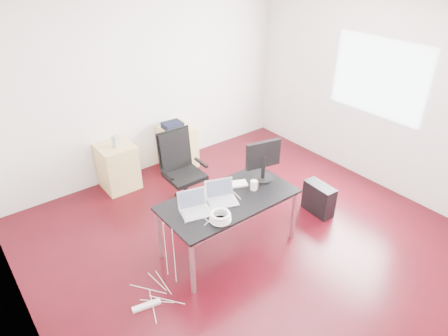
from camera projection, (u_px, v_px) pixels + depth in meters
room_shell at (257, 143)px, 4.33m from camera, size 5.00×5.00×5.00m
desk at (229, 202)px, 4.63m from camera, size 1.60×0.80×0.73m
office_chair at (181, 167)px, 5.48m from camera, size 0.49×0.51×1.08m
filing_cabinet_left at (118, 167)px, 5.99m from camera, size 0.50×0.50×0.70m
filing_cabinet_right at (178, 147)px, 6.54m from camera, size 0.50×0.50×0.70m
pc_tower at (319, 199)px, 5.49m from camera, size 0.23×0.46×0.44m
wastebasket at (180, 166)px, 6.42m from camera, size 0.25×0.25×0.28m
power_strip at (147, 306)px, 4.16m from camera, size 0.31×0.12×0.04m
laptop_left at (195, 207)px, 4.36m from camera, size 0.38×0.33×0.23m
laptop_right at (222, 197)px, 4.53m from camera, size 0.40×0.35×0.23m
monitor at (263, 159)px, 4.84m from camera, size 0.45×0.26×0.51m
keyboard at (229, 185)px, 4.83m from camera, size 0.46×0.31×0.02m
cup_white at (254, 185)px, 4.73m from camera, size 0.10×0.10×0.12m
cup_brown at (255, 185)px, 4.76m from camera, size 0.10×0.10×0.10m
cable_coil at (220, 217)px, 4.21m from camera, size 0.24×0.24×0.11m
power_adapter at (226, 214)px, 4.32m from camera, size 0.08×0.08×0.03m
speaker at (116, 141)px, 5.74m from camera, size 0.11×0.10×0.18m
navy_garment at (172, 125)px, 6.33m from camera, size 0.31×0.25×0.09m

